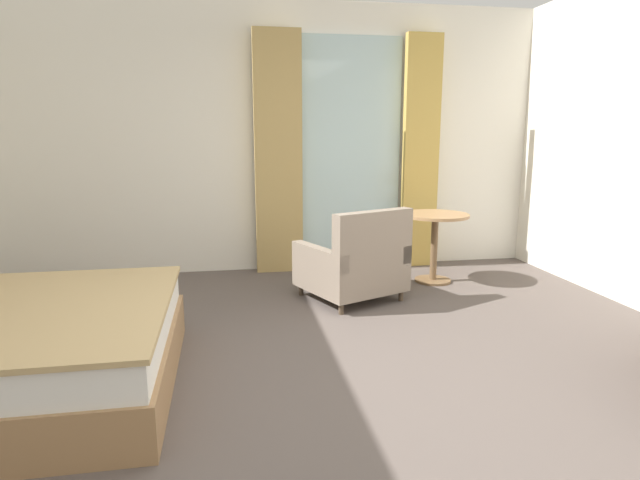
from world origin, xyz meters
name	(u,v)px	position (x,y,z in m)	size (l,w,h in m)	color
ground	(318,400)	(0.00, 0.00, -0.05)	(6.58, 6.59, 0.10)	#564C47
wall_back	(272,139)	(0.00, 3.03, 1.44)	(6.18, 0.12, 2.89)	white
balcony_glass_door	(349,155)	(0.85, 2.95, 1.27)	(1.16, 0.02, 2.54)	silver
curtain_panel_left	(278,155)	(0.05, 2.85, 1.28)	(0.51, 0.10, 2.57)	tan
curtain_panel_right	(421,154)	(1.65, 2.85, 1.28)	(0.40, 0.10, 2.57)	tan
armchair_by_window	(355,265)	(0.63, 1.69, 0.33)	(1.04, 1.03, 0.86)	gray
round_cafe_table	(435,232)	(1.57, 2.15, 0.53)	(0.67, 0.67, 0.71)	#9E754C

